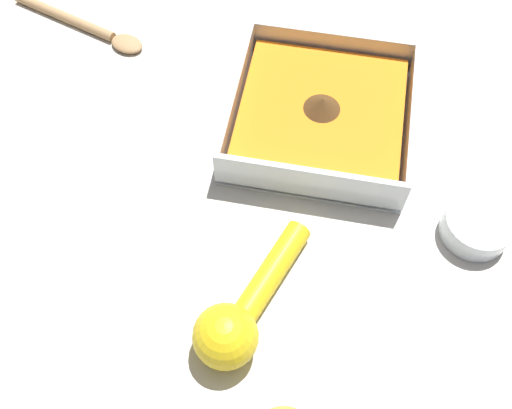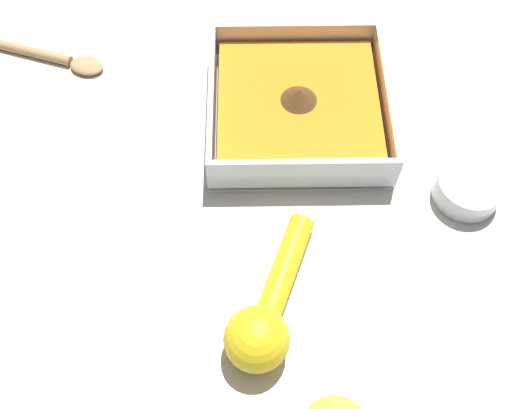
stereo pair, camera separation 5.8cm
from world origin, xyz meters
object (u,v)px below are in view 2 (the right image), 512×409
square_dish (298,108)px  wooden_spoon (39,54)px  lemon_squeezer (264,320)px  spice_bowl (468,189)px

square_dish → wooden_spoon: square_dish is taller
square_dish → lemon_squeezer: 0.25m
square_dish → spice_bowl: square_dish is taller
spice_bowl → square_dish: bearing=148.5°
square_dish → lemon_squeezer: size_ratio=1.22×
square_dish → lemon_squeezer: (-0.04, -0.24, 0.01)m
square_dish → spice_bowl: (0.17, -0.10, -0.00)m
spice_bowl → wooden_spoon: bearing=157.1°
spice_bowl → wooden_spoon: spice_bowl is taller
wooden_spoon → lemon_squeezer: bearing=-34.4°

